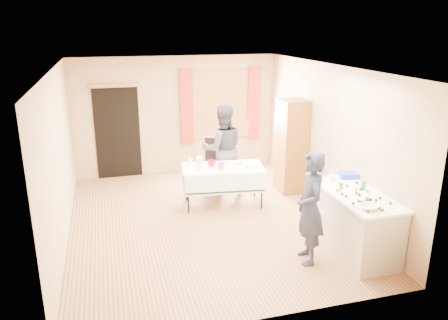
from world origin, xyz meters
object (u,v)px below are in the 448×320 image
object	(u,v)px
girl	(310,208)
party_table	(223,182)
cabinet	(291,146)
woman	(223,149)
chair	(214,173)
counter	(355,222)

from	to	relation	value
girl	party_table	bearing A→B (deg)	-155.16
cabinet	girl	xyz separation A→B (m)	(-0.89, -2.65, -0.12)
party_table	woman	distance (m)	0.82
party_table	chair	bearing A→B (deg)	92.93
cabinet	counter	size ratio (longest dim) A/B	1.19
cabinet	counter	xyz separation A→B (m)	(-0.10, -2.56, -0.47)
girl	counter	bearing A→B (deg)	105.91
chair	woman	world-z (taller)	woman
party_table	woman	size ratio (longest dim) A/B	0.89
cabinet	woman	xyz separation A→B (m)	(-1.33, 0.29, -0.04)
counter	chair	world-z (taller)	chair
woman	counter	bearing A→B (deg)	118.72
cabinet	party_table	distance (m)	1.63
cabinet	counter	bearing A→B (deg)	-92.24
woman	party_table	bearing A→B (deg)	80.31
chair	girl	bearing A→B (deg)	-58.41
party_table	chair	world-z (taller)	chair
cabinet	woman	distance (m)	1.36
counter	chair	bearing A→B (deg)	113.20
chair	woman	xyz separation A→B (m)	(0.11, -0.27, 0.58)
chair	girl	world-z (taller)	girl
counter	girl	distance (m)	0.87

